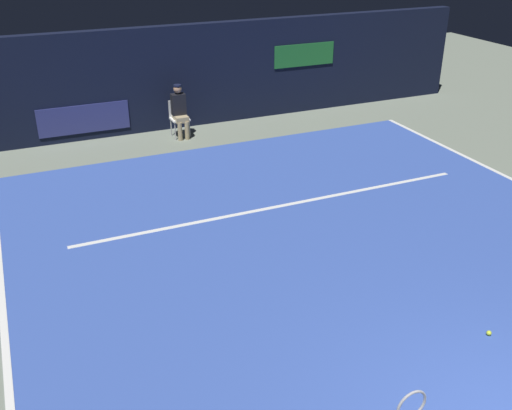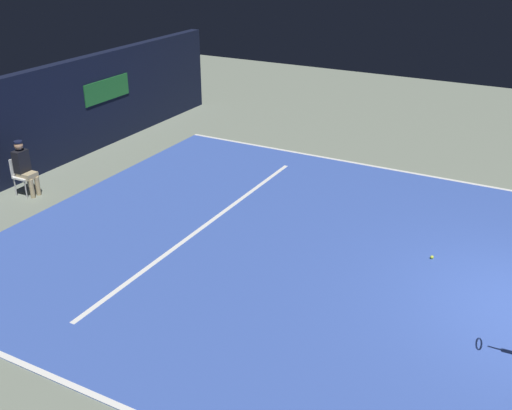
% 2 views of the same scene
% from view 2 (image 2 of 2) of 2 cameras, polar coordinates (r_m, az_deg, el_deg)
% --- Properties ---
extents(ground_plane, '(31.50, 31.50, 0.00)m').
position_cam_2_polar(ground_plane, '(12.00, 3.03, -3.95)').
color(ground_plane, gray).
extents(court_surface, '(10.16, 11.06, 0.01)m').
position_cam_2_polar(court_surface, '(12.00, 3.03, -3.93)').
color(court_surface, '#3856B2').
rests_on(court_surface, ground).
extents(line_sideline_left, '(0.10, 11.06, 0.01)m').
position_cam_2_polar(line_sideline_left, '(16.28, 10.68, 3.70)').
color(line_sideline_left, white).
rests_on(line_sideline_left, court_surface).
extents(line_sideline_right, '(0.10, 11.06, 0.01)m').
position_cam_2_polar(line_sideline_right, '(8.55, -12.42, -18.26)').
color(line_sideline_right, white).
rests_on(line_sideline_right, court_surface).
extents(line_service, '(7.92, 0.10, 0.01)m').
position_cam_2_polar(line_service, '(12.83, -4.80, -1.91)').
color(line_service, white).
rests_on(line_service, court_surface).
extents(back_wall, '(16.09, 0.33, 2.60)m').
position_cam_2_polar(back_wall, '(15.81, -21.94, 6.60)').
color(back_wall, black).
rests_on(back_wall, ground).
extents(line_judge_on_chair, '(0.45, 0.54, 1.32)m').
position_cam_2_polar(line_judge_on_chair, '(15.03, -21.11, 3.35)').
color(line_judge_on_chair, white).
rests_on(line_judge_on_chair, ground).
extents(tennis_ball, '(0.07, 0.07, 0.07)m').
position_cam_2_polar(tennis_ball, '(12.00, 16.32, -4.76)').
color(tennis_ball, '#CCE033').
rests_on(tennis_ball, court_surface).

